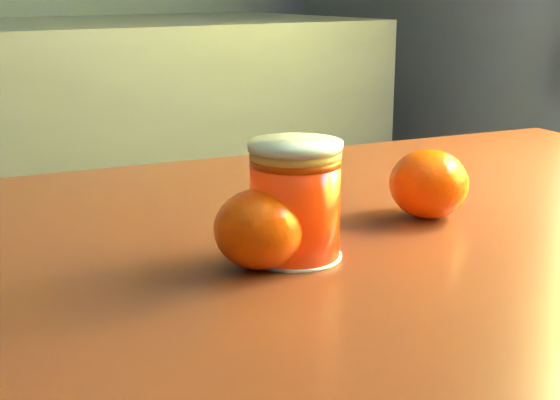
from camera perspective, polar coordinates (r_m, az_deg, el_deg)
table at (r=0.69m, az=5.74°, el=-10.85°), size 1.12×0.86×0.77m
juice_glass at (r=0.60m, az=1.12°, el=-0.09°), size 0.07×0.07×0.09m
orange_front at (r=0.58m, az=-1.52°, el=-2.14°), size 0.08×0.08×0.06m
orange_back at (r=0.72m, az=10.84°, el=1.18°), size 0.09×0.09×0.06m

